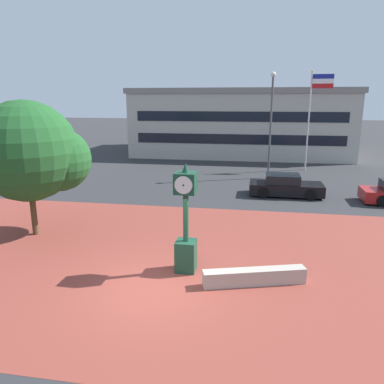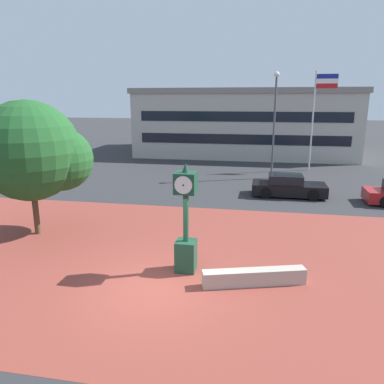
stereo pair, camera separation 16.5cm
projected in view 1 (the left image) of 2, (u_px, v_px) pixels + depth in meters
name	position (u px, v px, depth m)	size (l,w,h in m)	color
ground_plane	(156.00, 288.00, 11.12)	(200.00, 200.00, 0.00)	#2D2D30
plaza_brick_paving	(172.00, 257.00, 13.31)	(44.00, 12.58, 0.01)	brown
planter_wall	(254.00, 277.00, 11.30)	(3.20, 0.40, 0.50)	#ADA393
street_clock	(186.00, 224.00, 11.89)	(0.68, 0.79, 3.65)	#19422D
plaza_tree	(34.00, 153.00, 14.82)	(4.37, 4.06, 5.57)	#4C3823
car_street_mid	(285.00, 186.00, 21.72)	(4.26, 1.95, 1.28)	black
flagpole_primary	(312.00, 111.00, 28.66)	(1.70, 0.14, 7.72)	silver
civic_building	(241.00, 121.00, 39.21)	(21.45, 12.94, 6.59)	#B2ADA3
street_lamp_post	(271.00, 115.00, 25.70)	(0.36, 0.36, 7.40)	#4C4C51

